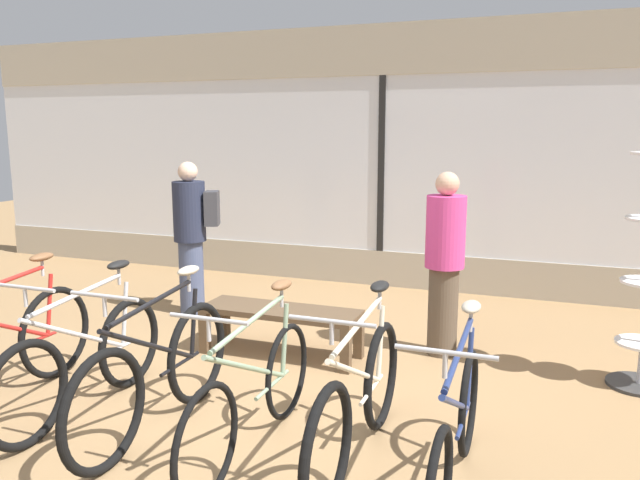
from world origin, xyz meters
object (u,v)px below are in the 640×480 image
object	(u,v)px
display_bench	(281,317)
bicycle_center_right	(254,393)
bicycle_right	(359,402)
bicycle_far_right	(456,433)
customer_near_rack	(192,233)
bicycle_far_left	(3,349)
customer_by_window	(445,261)
bicycle_center_left	(157,374)
bicycle_left	(85,360)

from	to	relation	value
display_bench	bicycle_center_right	bearing A→B (deg)	-71.54
bicycle_right	bicycle_far_right	size ratio (longest dim) A/B	1.04
customer_near_rack	bicycle_center_right	bearing A→B (deg)	-51.41
bicycle_far_left	customer_by_window	size ratio (longest dim) A/B	1.10
bicycle_center_left	display_bench	world-z (taller)	bicycle_center_left
bicycle_far_left	bicycle_center_right	xyz separation A→B (m)	(2.02, -0.00, -0.02)
bicycle_left	bicycle_center_right	xyz separation A→B (m)	(1.35, -0.07, 0.00)
bicycle_center_right	bicycle_right	xyz separation A→B (m)	(0.64, 0.09, 0.01)
bicycle_center_left	bicycle_far_right	size ratio (longest dim) A/B	1.03
bicycle_left	customer_near_rack	world-z (taller)	customer_near_rack
bicycle_center_left	customer_by_window	xyz separation A→B (m)	(1.50, 2.09, 0.45)
bicycle_center_left	bicycle_center_right	bearing A→B (deg)	-1.57
bicycle_center_right	bicycle_far_right	size ratio (longest dim) A/B	1.02
bicycle_left	bicycle_center_right	size ratio (longest dim) A/B	0.99
bicycle_far_left	bicycle_right	bearing A→B (deg)	1.84
bicycle_center_left	customer_near_rack	world-z (taller)	customer_near_rack
bicycle_left	bicycle_far_right	xyz separation A→B (m)	(2.58, -0.13, -0.01)
bicycle_left	bicycle_right	size ratio (longest dim) A/B	0.97
bicycle_left	bicycle_center_right	distance (m)	1.35
customer_near_rack	bicycle_far_right	bearing A→B (deg)	-37.96
bicycle_far_left	bicycle_left	world-z (taller)	bicycle_far_left
bicycle_right	display_bench	size ratio (longest dim) A/B	1.26
bicycle_center_right	bicycle_right	distance (m)	0.65
bicycle_left	display_bench	world-z (taller)	bicycle_left
bicycle_far_left	customer_near_rack	world-z (taller)	customer_near_rack
bicycle_right	bicycle_far_right	distance (m)	0.61
bicycle_right	customer_by_window	distance (m)	2.08
customer_near_rack	customer_by_window	xyz separation A→B (m)	(2.72, -0.30, -0.03)
bicycle_far_left	bicycle_right	size ratio (longest dim) A/B	1.01
bicycle_far_left	bicycle_left	distance (m)	0.67
bicycle_right	customer_by_window	world-z (taller)	customer_by_window
display_bench	bicycle_right	bearing A→B (deg)	-51.81
display_bench	customer_near_rack	distance (m)	1.71
customer_by_window	display_bench	bearing A→B (deg)	-157.88
bicycle_far_left	customer_by_window	world-z (taller)	customer_by_window
bicycle_far_right	bicycle_right	bearing A→B (deg)	166.58
bicycle_center_right	customer_near_rack	world-z (taller)	customer_near_rack
bicycle_right	customer_near_rack	xyz separation A→B (m)	(-2.57, 2.32, 0.49)
bicycle_center_left	display_bench	size ratio (longest dim) A/B	1.25
bicycle_center_left	customer_by_window	bearing A→B (deg)	54.30
bicycle_center_left	bicycle_far_right	distance (m)	1.94
bicycle_right	display_bench	bearing A→B (deg)	128.19
display_bench	bicycle_center_left	bearing A→B (deg)	-96.74
bicycle_center_right	display_bench	world-z (taller)	bicycle_center_right
display_bench	customer_by_window	distance (m)	1.51
bicycle_right	customer_near_rack	distance (m)	3.50
customer_by_window	bicycle_right	bearing A→B (deg)	-94.26
customer_by_window	bicycle_far_right	bearing A→B (deg)	-78.53
display_bench	customer_near_rack	world-z (taller)	customer_near_rack
customer_near_rack	bicycle_far_left	bearing A→B (deg)	-92.23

